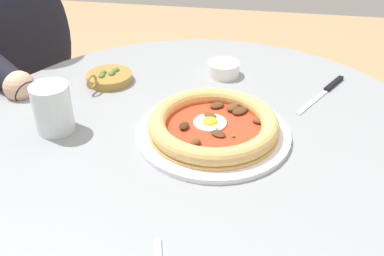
{
  "coord_description": "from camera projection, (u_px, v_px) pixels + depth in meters",
  "views": [
    {
      "loc": [
        -0.7,
        -0.1,
        1.21
      ],
      "look_at": [
        -0.03,
        0.01,
        0.77
      ],
      "focal_mm": 41.44,
      "sensor_mm": 36.0,
      "label": 1
    }
  ],
  "objects": [
    {
      "name": "dining_table",
      "position": [
        200.0,
        197.0,
        0.94
      ],
      "size": [
        0.96,
        0.96,
        0.74
      ],
      "color": "gray",
      "rests_on": "ground"
    },
    {
      "name": "diner_person",
      "position": [
        21.0,
        106.0,
        1.35
      ],
      "size": [
        0.55,
        0.44,
        1.17
      ],
      "color": "#282833",
      "rests_on": "ground"
    },
    {
      "name": "ramekin_capers",
      "position": [
        223.0,
        68.0,
        1.06
      ],
      "size": [
        0.08,
        0.08,
        0.03
      ],
      "color": "white",
      "rests_on": "dining_table"
    },
    {
      "name": "water_glass",
      "position": [
        53.0,
        111.0,
        0.84
      ],
      "size": [
        0.07,
        0.07,
        0.09
      ],
      "color": "silver",
      "rests_on": "dining_table"
    },
    {
      "name": "cafe_chair_diner",
      "position": [
        0.0,
        97.0,
        1.44
      ],
      "size": [
        0.59,
        0.59,
        0.82
      ],
      "color": "#504A45",
      "rests_on": "ground"
    },
    {
      "name": "olive_pan",
      "position": [
        109.0,
        77.0,
        1.03
      ],
      "size": [
        0.13,
        0.11,
        0.04
      ],
      "color": "olive",
      "rests_on": "dining_table"
    },
    {
      "name": "steak_knife",
      "position": [
        327.0,
        89.0,
        1.0
      ],
      "size": [
        0.19,
        0.12,
        0.01
      ],
      "color": "silver",
      "rests_on": "dining_table"
    },
    {
      "name": "pizza_on_plate",
      "position": [
        214.0,
        125.0,
        0.84
      ],
      "size": [
        0.29,
        0.29,
        0.04
      ],
      "color": "white",
      "rests_on": "dining_table"
    }
  ]
}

